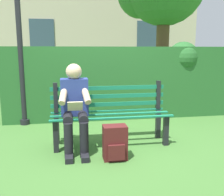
# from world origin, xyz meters

# --- Properties ---
(ground) EXTENTS (60.00, 60.00, 0.00)m
(ground) POSITION_xyz_m (0.00, 0.00, 0.00)
(ground) COLOR #3D6B2D
(park_bench) EXTENTS (1.74, 0.50, 0.91)m
(park_bench) POSITION_xyz_m (0.00, -0.08, 0.46)
(park_bench) COLOR black
(park_bench) RESTS_ON ground
(person_seated) EXTENTS (0.44, 0.73, 1.20)m
(person_seated) POSITION_xyz_m (0.52, 0.10, 0.64)
(person_seated) COLOR navy
(person_seated) RESTS_ON ground
(hedge_backdrop) EXTENTS (4.52, 0.79, 1.55)m
(hedge_backdrop) POSITION_xyz_m (-0.46, -1.64, 0.76)
(hedge_backdrop) COLOR #265B28
(hedge_backdrop) RESTS_ON ground
(building_facade) EXTENTS (8.24, 2.84, 6.79)m
(building_facade) POSITION_xyz_m (-0.55, -8.04, 3.40)
(building_facade) COLOR #BCAD93
(building_facade) RESTS_ON ground
(backpack) EXTENTS (0.30, 0.27, 0.44)m
(backpack) POSITION_xyz_m (0.04, 0.53, 0.22)
(backpack) COLOR #4C1919
(backpack) RESTS_ON ground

